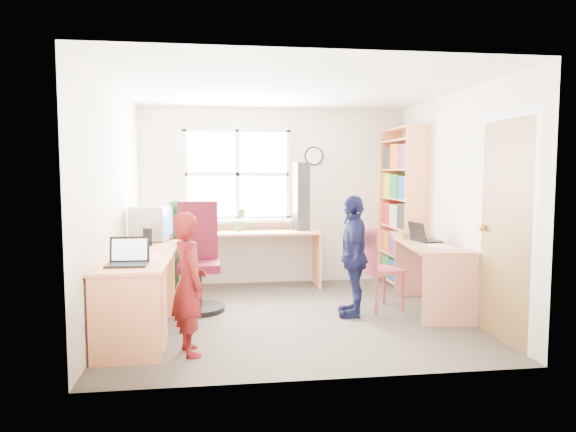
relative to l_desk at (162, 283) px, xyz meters
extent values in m
cube|color=#453E36|center=(1.31, 0.28, -0.47)|extent=(3.60, 3.40, 0.02)
cube|color=white|center=(1.31, 0.28, 1.95)|extent=(3.60, 3.40, 0.02)
cube|color=silver|center=(1.31, 1.99, 0.74)|extent=(3.60, 0.02, 2.40)
cube|color=silver|center=(1.31, -1.43, 0.74)|extent=(3.60, 0.02, 2.40)
cube|color=silver|center=(-0.50, 0.28, 0.74)|extent=(0.02, 3.40, 2.40)
cube|color=silver|center=(3.12, 0.28, 0.74)|extent=(0.02, 3.40, 2.40)
cube|color=white|center=(0.81, 1.97, 1.04)|extent=(1.40, 0.01, 1.20)
cube|color=white|center=(0.81, 1.96, 1.04)|extent=(1.48, 0.04, 1.28)
cube|color=olive|center=(3.09, -0.77, 0.54)|extent=(0.02, 0.82, 2.00)
sphere|color=gold|center=(3.06, -0.44, 0.54)|extent=(0.07, 0.07, 0.07)
cylinder|color=black|center=(1.86, 1.96, 1.29)|extent=(0.26, 0.03, 0.26)
cylinder|color=white|center=(1.86, 1.95, 1.29)|extent=(0.22, 0.01, 0.22)
cube|color=#FF9D66|center=(-0.19, 0.38, 0.28)|extent=(0.60, 2.70, 0.03)
cube|color=#FF9D66|center=(1.06, 1.70, 0.28)|extent=(1.65, 0.56, 0.03)
cube|color=#FF9D66|center=(-0.19, 0.38, -0.10)|extent=(0.56, 0.03, 0.72)
cube|color=#FF9D66|center=(-0.19, -0.94, -0.10)|extent=(0.56, 0.03, 0.72)
cube|color=#FF9D66|center=(-0.19, 1.70, -0.10)|extent=(0.56, 0.03, 0.72)
cube|color=#FF9D66|center=(1.86, 1.70, -0.10)|extent=(0.03, 0.52, 0.72)
cube|color=#FF9D66|center=(-0.19, -0.57, -0.10)|extent=(0.54, 0.45, 0.72)
cube|color=tan|center=(2.89, 0.32, 0.27)|extent=(0.74, 1.35, 0.03)
cube|color=tan|center=(2.81, -0.30, -0.10)|extent=(0.55, 0.10, 0.71)
cube|color=tan|center=(2.96, 0.94, -0.10)|extent=(0.55, 0.10, 0.71)
cube|color=#FF9D66|center=(2.96, 0.96, 0.59)|extent=(0.30, 0.02, 2.10)
cube|color=#FF9D66|center=(2.96, 1.96, 0.59)|extent=(0.30, 0.02, 2.10)
cube|color=#FF9D66|center=(2.96, 1.46, 1.63)|extent=(0.30, 1.00, 0.02)
cube|color=#FF9D66|center=(2.96, 1.46, -0.40)|extent=(0.30, 1.00, 0.02)
cube|color=#FF9D66|center=(2.96, 1.46, -0.04)|extent=(0.30, 1.00, 0.02)
cube|color=#FF9D66|center=(2.96, 1.46, 0.34)|extent=(0.30, 1.00, 0.02)
cube|color=#FF9D66|center=(2.96, 1.46, 0.72)|extent=(0.30, 1.00, 0.02)
cube|color=#FF9D66|center=(2.96, 1.46, 1.10)|extent=(0.30, 1.00, 0.02)
cube|color=#FF9D66|center=(2.96, 1.46, 1.48)|extent=(0.30, 1.00, 0.02)
cube|color=red|center=(2.96, 1.16, -0.25)|extent=(0.25, 0.28, 0.27)
cube|color=#1B58A4|center=(2.96, 1.48, -0.24)|extent=(0.25, 0.30, 0.29)
cube|color=#208932|center=(2.96, 1.78, -0.23)|extent=(0.25, 0.26, 0.30)
cube|color=gold|center=(2.96, 1.16, 0.13)|extent=(0.25, 0.28, 0.30)
cube|color=#773689|center=(2.96, 1.48, 0.14)|extent=(0.25, 0.30, 0.32)
cube|color=orange|center=(2.96, 1.78, 0.12)|extent=(0.25, 0.26, 0.29)
cube|color=#292929|center=(2.96, 1.16, 0.52)|extent=(0.25, 0.28, 0.32)
cube|color=silver|center=(2.96, 1.48, 0.50)|extent=(0.25, 0.30, 0.29)
cube|color=red|center=(2.96, 1.78, 0.51)|extent=(0.25, 0.26, 0.30)
cube|color=#1B58A4|center=(2.96, 1.16, 0.88)|extent=(0.25, 0.28, 0.29)
cube|color=#208932|center=(2.96, 1.48, 0.89)|extent=(0.25, 0.30, 0.30)
cube|color=gold|center=(2.96, 1.78, 0.90)|extent=(0.25, 0.26, 0.32)
cube|color=#773689|center=(2.96, 1.16, 1.27)|extent=(0.25, 0.28, 0.30)
cube|color=orange|center=(2.96, 1.48, 1.28)|extent=(0.25, 0.30, 0.32)
cube|color=#292929|center=(2.96, 1.78, 1.26)|extent=(0.25, 0.26, 0.29)
cylinder|color=black|center=(0.33, 0.61, -0.43)|extent=(0.58, 0.58, 0.05)
cylinder|color=black|center=(0.33, 0.61, -0.20)|extent=(0.06, 0.06, 0.42)
cube|color=#500F1D|center=(0.33, 0.61, 0.04)|extent=(0.48, 0.48, 0.09)
cube|color=#500F1D|center=(0.32, 0.83, 0.42)|extent=(0.44, 0.10, 0.66)
cylinder|color=#B13B47|center=(2.21, 0.18, -0.24)|extent=(0.04, 0.04, 0.44)
cylinder|color=#B13B47|center=(2.54, 0.28, -0.24)|extent=(0.04, 0.04, 0.44)
cylinder|color=#B13B47|center=(2.11, 0.51, -0.24)|extent=(0.04, 0.04, 0.44)
cylinder|color=#B13B47|center=(2.44, 0.61, -0.24)|extent=(0.04, 0.04, 0.44)
cube|color=#B13B47|center=(2.33, 0.40, -0.01)|extent=(0.51, 0.51, 0.04)
cube|color=#B13B47|center=(2.15, 0.34, 0.24)|extent=(0.14, 0.38, 0.49)
cube|color=#A7A8AB|center=(-0.21, 0.92, 0.30)|extent=(0.34, 0.29, 0.02)
cube|color=#A7A8AB|center=(-0.21, 0.92, 0.50)|extent=(0.47, 0.43, 0.38)
cube|color=#3F72F2|center=(-0.02, 0.88, 0.50)|extent=(0.07, 0.31, 0.27)
cube|color=black|center=(-0.21, -0.64, 0.30)|extent=(0.34, 0.25, 0.02)
cube|color=black|center=(-0.21, -0.51, 0.41)|extent=(0.34, 0.07, 0.22)
cube|color=white|center=(-0.21, -0.52, 0.41)|extent=(0.29, 0.05, 0.18)
cube|color=black|center=(2.90, 0.51, 0.30)|extent=(0.28, 0.36, 0.02)
cube|color=black|center=(2.78, 0.49, 0.40)|extent=(0.10, 0.33, 0.22)
cube|color=#3F72F2|center=(2.78, 0.49, 0.40)|extent=(0.08, 0.29, 0.17)
cube|color=black|center=(-0.21, 0.55, 0.39)|extent=(0.11, 0.11, 0.18)
cube|color=black|center=(-0.19, 1.16, 0.38)|extent=(0.10, 0.10, 0.17)
cube|color=black|center=(1.64, 1.72, 0.75)|extent=(0.22, 0.21, 0.91)
cube|color=red|center=(2.83, 0.89, 0.32)|extent=(0.35, 0.35, 0.06)
cube|color=silver|center=(-0.11, -0.22, 0.30)|extent=(0.27, 0.33, 0.00)
cube|color=silver|center=(2.90, 0.12, 0.29)|extent=(0.23, 0.32, 0.00)
imported|color=#2B6B38|center=(0.82, 1.73, 0.45)|extent=(0.19, 0.16, 0.31)
imported|color=maroon|center=(0.30, -0.72, 0.15)|extent=(0.40, 0.50, 1.20)
imported|color=#327F34|center=(0.08, 1.23, 0.14)|extent=(0.53, 0.64, 1.20)
imported|color=#13163C|center=(1.97, 0.21, 0.19)|extent=(0.45, 0.80, 1.29)
camera|label=1|loc=(0.56, -5.03, 1.09)|focal=32.00mm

